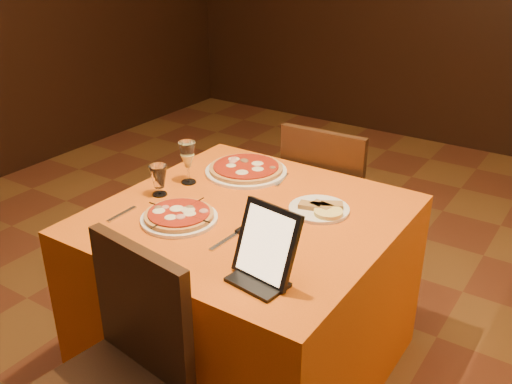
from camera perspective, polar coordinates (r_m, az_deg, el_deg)
The scene contains 11 objects.
main_table at distance 2.41m, azimuth -0.74°, elevation -10.04°, with size 1.10×1.10×0.75m, color #D0560D.
chair_main_far at distance 2.96m, azimuth 7.90°, elevation -1.27°, with size 0.38×0.38×0.91m, color black, non-canonical shape.
pizza_near at distance 2.17m, azimuth -7.69°, elevation -2.46°, with size 0.29×0.29×0.03m.
pizza_far at distance 2.56m, azimuth -1.00°, elevation 2.24°, with size 0.37×0.37×0.03m.
cutlet_dish at distance 2.23m, azimuth 6.33°, elevation -1.59°, with size 0.24×0.24×0.03m.
wine_glass at distance 2.44m, azimuth -6.84°, elevation 2.96°, with size 0.08×0.08×0.19m, color #FFFB90, non-canonical shape.
water_glass at distance 2.36m, azimuth -9.70°, elevation 1.14°, with size 0.06×0.06×0.13m, color white, non-canonical shape.
tablet at distance 1.77m, azimuth 1.07°, elevation -5.17°, with size 0.21×0.02×0.24m, color black.
knife at distance 2.03m, azimuth -2.71°, elevation -4.65°, with size 0.20×0.02×0.01m, color silver.
fork_near at distance 2.25m, azimuth -13.28°, elevation -2.16°, with size 0.15×0.02×0.01m, color silver.
fork_far at distance 2.49m, azimuth 2.61°, elevation 1.22°, with size 0.15×0.02×0.01m, color #A5A6AC.
Camera 1 is at (0.85, -1.37, 1.77)m, focal length 40.00 mm.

